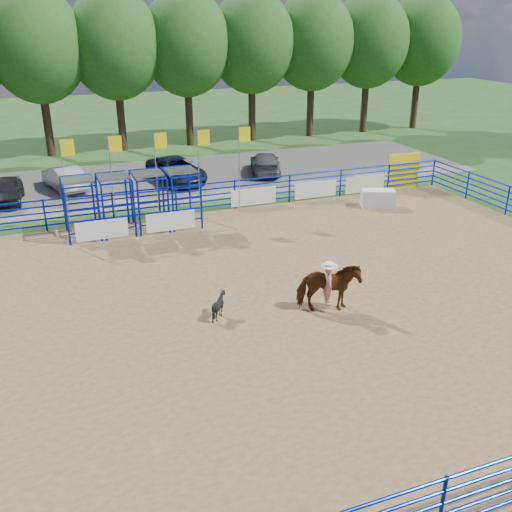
% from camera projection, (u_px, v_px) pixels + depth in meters
% --- Properties ---
extents(ground, '(120.00, 120.00, 0.00)m').
position_uv_depth(ground, '(248.00, 305.00, 19.19)').
color(ground, '#305522').
rests_on(ground, ground).
extents(arena_dirt, '(30.00, 20.00, 0.02)m').
position_uv_depth(arena_dirt, '(248.00, 305.00, 19.18)').
color(arena_dirt, olive).
rests_on(arena_dirt, ground).
extents(gravel_strip, '(40.00, 10.00, 0.01)m').
position_uv_depth(gravel_strip, '(148.00, 180.00, 33.80)').
color(gravel_strip, slate).
rests_on(gravel_strip, ground).
extents(announcer_table, '(1.83, 1.34, 0.89)m').
position_uv_depth(announcer_table, '(378.00, 198.00, 28.88)').
color(announcer_table, white).
rests_on(announcer_table, arena_dirt).
extents(horse_and_rider, '(2.19, 1.48, 2.41)m').
position_uv_depth(horse_and_rider, '(328.00, 286.00, 18.42)').
color(horse_and_rider, '#5F3213').
rests_on(horse_and_rider, arena_dirt).
extents(calf, '(0.84, 0.77, 0.84)m').
position_uv_depth(calf, '(219.00, 305.00, 18.22)').
color(calf, black).
rests_on(calf, arena_dirt).
extents(car_a, '(1.80, 3.87, 1.28)m').
position_uv_depth(car_a, '(6.00, 191.00, 29.52)').
color(car_a, black).
rests_on(car_a, gravel_strip).
extents(car_b, '(2.42, 4.29, 1.34)m').
position_uv_depth(car_b, '(64.00, 178.00, 31.80)').
color(car_b, '#9C9EA5').
rests_on(car_b, gravel_strip).
extents(car_c, '(3.04, 5.22, 1.36)m').
position_uv_depth(car_c, '(176.00, 170.00, 33.35)').
color(car_c, '#151A35').
rests_on(car_c, gravel_strip).
extents(car_d, '(3.04, 4.66, 1.25)m').
position_uv_depth(car_d, '(265.00, 163.00, 35.13)').
color(car_d, '#515153').
rests_on(car_d, gravel_strip).
extents(perimeter_fence, '(30.10, 20.10, 1.50)m').
position_uv_depth(perimeter_fence, '(248.00, 285.00, 18.89)').
color(perimeter_fence, '#07199E').
rests_on(perimeter_fence, ground).
extents(chute_assembly, '(19.32, 2.41, 4.20)m').
position_uv_depth(chute_assembly, '(140.00, 202.00, 25.66)').
color(chute_assembly, '#07199E').
rests_on(chute_assembly, ground).
extents(treeline, '(56.40, 6.40, 11.24)m').
position_uv_depth(treeline, '(114.00, 40.00, 38.62)').
color(treeline, '#3F2B19').
rests_on(treeline, ground).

